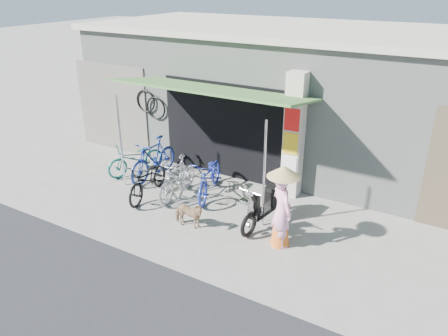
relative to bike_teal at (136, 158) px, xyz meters
The scene contains 13 objects.
ground 3.56m from the bike_teal, 24.56° to the right, with size 80.00×80.00×0.00m, color gray.
bicycle_shop 5.04m from the bike_teal, 48.49° to the left, with size 12.30×5.30×3.66m.
shop_pillar 4.31m from the bike_teal, 13.55° to the left, with size 0.42×0.44×3.00m.
awning 3.11m from the bike_teal, ahead, with size 4.60×1.88×2.72m.
neighbour_left 2.28m from the bike_teal, 147.89° to the left, with size 2.60×0.06×2.60m, color #6B665B.
bike_teal is the anchor object (origin of this frame).
bike_blue 0.61m from the bike_teal, ahead, with size 0.51×1.81×1.09m, color navy.
bike_black 1.47m from the bike_teal, 37.58° to the right, with size 0.61×1.75×0.92m, color black.
bike_silver 1.84m from the bike_teal, 17.07° to the right, with size 0.47×1.65×0.99m, color silver.
bike_navy 2.40m from the bike_teal, ahead, with size 0.66×1.88×0.99m, color #2332A0.
street_dog 3.23m from the bike_teal, 29.63° to the right, with size 0.32×0.71×0.60m, color #987750.
moped 4.19m from the bike_teal, ahead, with size 0.54×1.81×1.03m.
nun 4.90m from the bike_teal, 14.32° to the right, with size 0.67×0.64×1.71m.
Camera 1 is at (4.29, -6.66, 4.90)m, focal length 35.00 mm.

